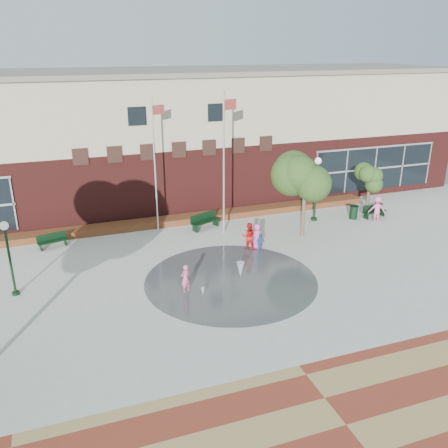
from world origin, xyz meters
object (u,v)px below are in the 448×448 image
object	(u,v)px
flagpole_left	(155,160)
flagpole_right	(224,157)
bench_left	(53,243)
trash_can	(354,212)
child_splash	(185,279)

from	to	relation	value
flagpole_left	flagpole_right	world-z (taller)	flagpole_right
bench_left	trash_can	xyz separation A→B (m)	(18.78, -1.62, 0.19)
bench_left	child_splash	world-z (taller)	child_splash
trash_can	flagpole_right	bearing A→B (deg)	176.35
child_splash	flagpole_right	bearing A→B (deg)	-149.91
bench_left	trash_can	bearing A→B (deg)	-19.55
flagpole_left	trash_can	bearing A→B (deg)	-34.91
flagpole_left	child_splash	xyz separation A→B (m)	(-0.50, -8.18, -3.77)
flagpole_right	bench_left	distance (m)	10.92
flagpole_right	trash_can	xyz separation A→B (m)	(8.85, -0.56, -4.24)
bench_left	child_splash	xyz separation A→B (m)	(5.72, -7.47, 0.42)
flagpole_left	trash_can	xyz separation A→B (m)	(12.55, -2.33, -3.99)
flagpole_right	trash_can	world-z (taller)	flagpole_right
flagpole_left	child_splash	distance (m)	9.02
flagpole_left	bench_left	distance (m)	7.54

